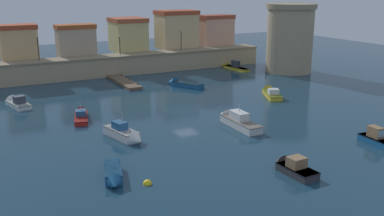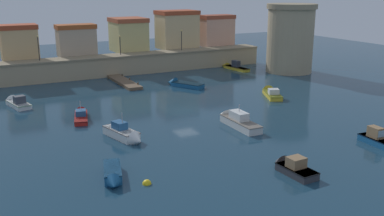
% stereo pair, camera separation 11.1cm
% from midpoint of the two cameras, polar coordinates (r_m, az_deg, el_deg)
% --- Properties ---
extents(ground_plane, '(139.42, 139.42, 0.00)m').
position_cam_midpoint_polar(ground_plane, '(51.01, -0.72, -0.49)').
color(ground_plane, '#19384C').
extents(quay_wall, '(52.60, 3.95, 3.20)m').
position_cam_midpoint_polar(quay_wall, '(73.38, -9.59, 5.50)').
color(quay_wall, tan).
rests_on(quay_wall, ground).
extents(old_town_backdrop, '(50.75, 5.99, 6.76)m').
position_cam_midpoint_polar(old_town_backdrop, '(76.65, -10.63, 9.07)').
color(old_town_backdrop, '#D8B979').
rests_on(old_town_backdrop, ground).
extents(fortress_tower, '(8.15, 8.15, 11.17)m').
position_cam_midpoint_polar(fortress_tower, '(75.93, 12.53, 8.76)').
color(fortress_tower, tan).
rests_on(fortress_tower, ground).
extents(pier_dock, '(2.03, 10.34, 0.70)m').
position_cam_midpoint_polar(pier_dock, '(66.73, -8.67, 3.34)').
color(pier_dock, brown).
rests_on(pier_dock, ground).
extents(quay_lamp_0, '(0.32, 0.32, 3.75)m').
position_cam_midpoint_polar(quay_lamp_0, '(70.13, -19.10, 7.77)').
color(quay_lamp_0, black).
rests_on(quay_lamp_0, quay_wall).
extents(quay_lamp_1, '(0.32, 0.32, 3.14)m').
position_cam_midpoint_polar(quay_lamp_1, '(73.07, -9.18, 8.42)').
color(quay_lamp_1, black).
rests_on(quay_lamp_1, quay_wall).
extents(quay_lamp_2, '(0.32, 0.32, 3.54)m').
position_cam_midpoint_polar(quay_lamp_2, '(77.18, -1.32, 9.15)').
color(quay_lamp_2, black).
rests_on(quay_lamp_2, quay_wall).
extents(moored_boat_0, '(2.81, 5.83, 1.93)m').
position_cam_midpoint_polar(moored_boat_0, '(57.77, -21.62, 0.69)').
color(moored_boat_0, white).
rests_on(moored_boat_0, ground).
extents(moored_boat_1, '(3.95, 6.28, 1.69)m').
position_cam_midpoint_polar(moored_boat_1, '(59.58, 10.11, 1.97)').
color(moored_boat_1, gold).
rests_on(moored_boat_1, ground).
extents(moored_boat_2, '(2.38, 4.63, 1.20)m').
position_cam_midpoint_polar(moored_boat_2, '(33.93, -10.04, -8.43)').
color(moored_boat_2, '#195689').
rests_on(moored_boat_2, ground).
extents(moored_boat_3, '(2.77, 5.60, 2.82)m').
position_cam_midpoint_polar(moored_boat_3, '(42.30, -8.51, -3.32)').
color(moored_boat_3, white).
rests_on(moored_boat_3, ground).
extents(moored_boat_4, '(1.75, 7.06, 2.72)m').
position_cam_midpoint_polar(moored_boat_4, '(46.22, 5.73, -1.57)').
color(moored_boat_4, silver).
rests_on(moored_boat_4, ground).
extents(moored_boat_5, '(2.15, 6.90, 1.97)m').
position_cam_midpoint_polar(moored_boat_5, '(77.74, 5.31, 5.30)').
color(moored_boat_5, gold).
rests_on(moored_boat_5, ground).
extents(moored_boat_6, '(2.71, 6.10, 2.44)m').
position_cam_midpoint_polar(moored_boat_6, '(50.27, -13.98, -0.81)').
color(moored_boat_6, red).
rests_on(moored_boat_6, ground).
extents(moored_boat_7, '(4.22, 6.02, 1.57)m').
position_cam_midpoint_polar(moored_boat_7, '(64.06, -1.28, 3.12)').
color(moored_boat_7, '#195689').
rests_on(moored_boat_7, ground).
extents(moored_boat_8, '(1.47, 4.61, 1.90)m').
position_cam_midpoint_polar(moored_boat_8, '(43.52, 23.20, -3.95)').
color(moored_boat_8, '#195689').
rests_on(moored_boat_8, ground).
extents(moored_boat_9, '(1.73, 4.21, 1.85)m').
position_cam_midpoint_polar(moored_boat_9, '(35.58, 12.69, -7.38)').
color(moored_boat_9, '#333338').
rests_on(moored_boat_9, ground).
extents(mooring_buoy_0, '(0.67, 0.67, 0.67)m').
position_cam_midpoint_polar(mooring_buoy_0, '(33.10, -5.71, -9.67)').
color(mooring_buoy_0, yellow).
rests_on(mooring_buoy_0, ground).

